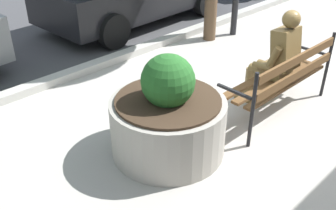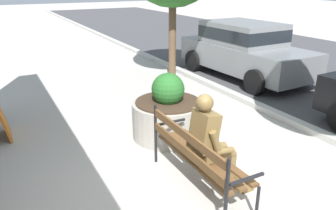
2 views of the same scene
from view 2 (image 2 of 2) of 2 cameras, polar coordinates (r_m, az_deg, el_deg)
The scene contains 7 objects.
ground_plane at distance 4.65m, azimuth 4.35°, elevation -14.38°, with size 80.00×80.00×0.00m, color #ADA8A0.
curb_stone at distance 6.47m, azimuth 26.68°, elevation -5.41°, with size 60.00×0.20×0.12m, color #B2AFA8.
park_bench at distance 4.41m, azimuth 4.78°, elevation -8.23°, with size 1.81×0.55×0.95m.
bronze_statue_seated at distance 4.39m, azimuth 7.83°, elevation -6.64°, with size 0.63×0.76×1.37m.
concrete_planter at distance 5.91m, azimuth -0.00°, elevation -1.65°, with size 1.28×1.28×1.18m.
parked_car_grey at distance 9.86m, azimuth 12.97°, elevation 9.54°, with size 4.17×2.06×1.56m.
leaning_signboard at distance 6.56m, azimuth -26.95°, elevation -1.39°, with size 0.70×0.04×0.90m, color #C6661E.
Camera 2 is at (3.17, -2.10, 2.67)m, focal length 35.31 mm.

